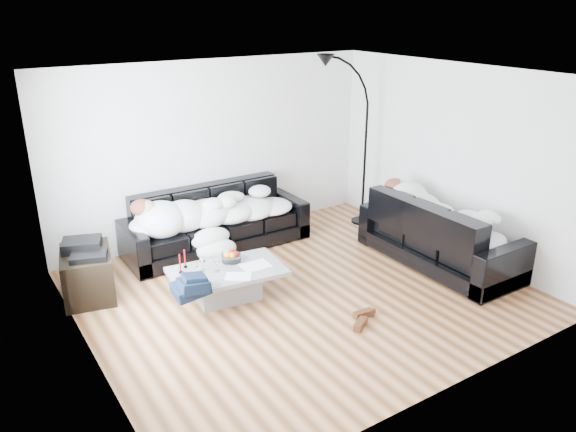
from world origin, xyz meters
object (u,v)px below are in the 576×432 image
coffee_table (228,284)px  candle_left (180,264)px  wine_glass_b (196,269)px  wine_glass_c (217,265)px  sleeper_back (217,207)px  sleeper_right (442,217)px  fruit_bowl (231,256)px  candle_right (185,259)px  wine_glass_a (203,264)px  sofa_right (440,232)px  sofa_back (216,220)px  av_cabinet (88,274)px  floor_lamp (365,151)px  stereo (84,248)px  shoes (362,319)px

coffee_table → candle_left: 0.62m
wine_glass_b → wine_glass_c: (0.25, -0.05, 0.01)m
sleeper_back → sleeper_right: 3.07m
fruit_bowl → candle_right: candle_right is taller
wine_glass_a → sofa_right: bearing=-14.2°
sofa_back → coffee_table: bearing=-111.5°
sleeper_right → av_cabinet: size_ratio=2.32×
sofa_right → floor_lamp: (0.10, 1.72, 0.71)m
sofa_right → stereo: size_ratio=5.09×
sofa_right → stereo: (-4.23, 1.63, 0.18)m
wine_glass_b → stereo: stereo is taller
sofa_back → candle_left: sofa_back is taller
wine_glass_a → wine_glass_b: 0.14m
sofa_back → sleeper_back: sleeper_back is taller
coffee_table → stereo: bearing=144.5°
candle_left → shoes: bearing=-45.2°
stereo → sleeper_right: bearing=-1.5°
av_cabinet → fruit_bowl: bearing=-15.7°
sleeper_right → wine_glass_b: (-3.23, 0.72, -0.19)m
shoes → sofa_right: bearing=-0.2°
sofa_back → candle_left: 1.60m
coffee_table → wine_glass_a: (-0.25, 0.13, 0.28)m
wine_glass_a → fruit_bowl: bearing=6.5°
sofa_right → av_cabinet: size_ratio=2.71×
wine_glass_b → floor_lamp: size_ratio=0.07×
wine_glass_b → stereo: size_ratio=0.36×
sofa_right → floor_lamp: bearing=-3.4°
wine_glass_c → candle_left: bearing=152.3°
wine_glass_b → candle_right: candle_right is taller
sleeper_back → wine_glass_c: 1.52m
sleeper_right → candle_right: size_ratio=8.51×
av_cabinet → stereo: bearing=0.0°
fruit_bowl → wine_glass_a: bearing=-173.5°
shoes → av_cabinet: bearing=117.2°
sofa_right → fruit_bowl: size_ratio=9.44×
shoes → candle_right: bearing=111.8°
sofa_right → wine_glass_a: sofa_right is taller
candle_right → stereo: stereo is taller
coffee_table → wine_glass_b: bearing=170.1°
av_cabinet → stereo: 0.35m
sleeper_right → shoes: (-1.86, -0.63, -0.61)m
wine_glass_a → shoes: 1.93m
sleeper_back → stereo: (-1.93, -0.39, -0.01)m
stereo → floor_lamp: bearing=20.8°
sofa_back → sleeper_right: 3.11m
sofa_back → sofa_right: sofa_right is taller
sleeper_right → wine_glass_a: bearing=75.8°
candle_left → shoes: size_ratio=0.60×
sofa_back → fruit_bowl: sofa_back is taller
shoes → stereo: size_ratio=0.89×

